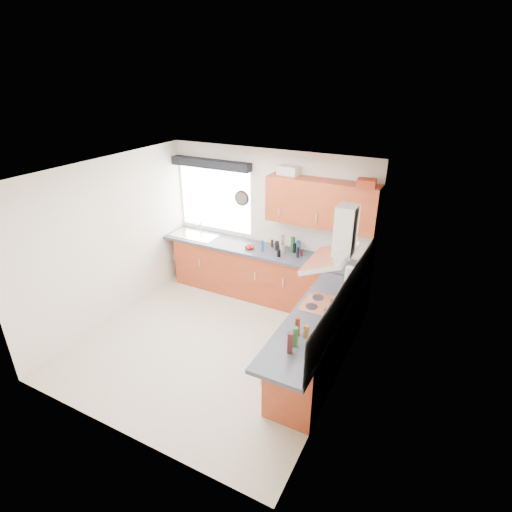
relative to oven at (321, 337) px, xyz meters
The scene contains 40 objects.
ground_plane 1.59m from the oven, 168.69° to the right, with size 3.60×3.60×0.00m, color beige.
ceiling 2.58m from the oven, 168.69° to the right, with size 3.60×3.60×0.02m, color white.
wall_back 2.28m from the oven, 135.00° to the left, with size 3.60×0.02×2.50m, color silver.
wall_front 2.71m from the oven, 125.54° to the right, with size 3.60×0.02×2.50m, color silver.
wall_left 3.41m from the oven, behind, with size 0.02×3.60×2.50m, color silver.
wall_right 0.93m from the oven, 45.00° to the right, with size 0.02×3.60×2.50m, color silver.
window 3.16m from the oven, 149.70° to the left, with size 1.40×0.02×1.10m, color silver.
window_blind 3.40m from the oven, 151.23° to the left, with size 1.50×0.18×0.14m, color black.
splashback 0.81m from the oven, ahead, with size 0.01×3.00×0.54m, color white.
base_cab_back 2.01m from the oven, 142.90° to the left, with size 3.00×0.58×0.86m, color maroon.
base_cab_corner 1.20m from the oven, 90.00° to the left, with size 0.60×0.60×0.86m, color maroon.
base_cab_right 0.15m from the oven, 86.19° to the right, with size 0.58×2.10×0.86m, color maroon.
worktop_back 1.98m from the oven, 141.34° to the left, with size 3.60×0.62×0.05m, color #2F303A.
worktop_right 0.55m from the oven, 90.00° to the right, with size 0.62×2.42×0.05m, color #2F303A.
sink 3.12m from the oven, 157.02° to the left, with size 0.84×0.46×0.10m, color silver, non-canonical shape.
oven is the anchor object (origin of this frame).
hob_plate 0.49m from the oven, 90.00° to the left, with size 0.52×0.52×0.01m, color silver.
extractor_hood 1.35m from the oven, ahead, with size 0.52×0.78×0.66m, color silver, non-canonical shape.
upper_cabinets 1.99m from the oven, 112.54° to the left, with size 1.70×0.35×0.70m, color maroon.
washing_machine 2.05m from the oven, 143.52° to the left, with size 0.54×0.52×0.79m, color silver.
wall_clock 2.76m from the oven, 143.87° to the left, with size 0.27×0.27×0.04m, color black.
casserole 2.55m from the oven, 128.37° to the left, with size 0.33×0.24×0.14m, color silver.
storage_box 2.16m from the oven, 85.31° to the left, with size 0.25×0.21×0.11m, color #A12D17.
utensil_pot 1.76m from the oven, 132.08° to the left, with size 0.09×0.09×0.13m, color gray.
kitchen_roll 0.95m from the oven, 81.55° to the left, with size 0.11×0.11×0.24m, color silver.
tomato_cluster 2.07m from the oven, 146.10° to the left, with size 0.14×0.14×0.06m, color #B21311, non-canonical shape.
jar_0 1.63m from the oven, 136.16° to the left, with size 0.06×0.06×0.11m, color black.
jar_1 1.76m from the oven, 126.40° to the left, with size 0.07×0.07×0.25m, color #1B4C1D.
jar_2 1.54m from the oven, 125.28° to the left, with size 0.04×0.04×0.17m, color black.
jar_3 2.00m from the oven, 135.13° to the left, with size 0.04×0.04×0.13m, color black.
jar_4 1.78m from the oven, 125.11° to the left, with size 0.06×0.06×0.10m, color #5C1513.
jar_5 1.57m from the oven, 122.45° to the left, with size 0.04×0.04×0.10m, color #551217.
jar_6 1.92m from the oven, 141.74° to the left, with size 0.04×0.04×0.19m, color navy.
jar_7 1.87m from the oven, 134.02° to the left, with size 0.07×0.07×0.15m, color black.
jar_8 1.71m from the oven, 123.55° to the left, with size 0.07×0.07×0.20m, color navy.
jar_9 1.72m from the oven, 125.70° to the left, with size 0.05×0.05×0.16m, color black.
bottle_0 0.95m from the oven, 95.54° to the right, with size 0.06×0.06×0.22m, color #581C12.
bottle_1 1.10m from the oven, 91.20° to the right, with size 0.06×0.06×0.23m, color #234B1A.
bottle_2 1.22m from the oven, 91.12° to the right, with size 0.06×0.06×0.25m, color #3A1514.
bottle_3 0.92m from the oven, 87.14° to the right, with size 0.07×0.07×0.15m, color brown.
Camera 1 is at (2.71, -3.92, 3.61)m, focal length 28.00 mm.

